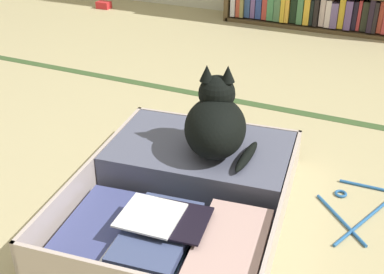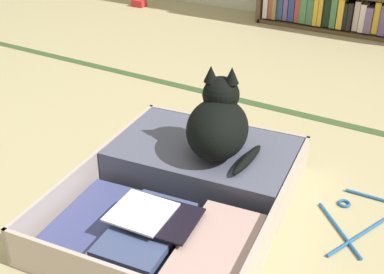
{
  "view_description": "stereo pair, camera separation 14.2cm",
  "coord_description": "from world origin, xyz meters",
  "px_view_note": "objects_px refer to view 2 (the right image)",
  "views": [
    {
      "loc": [
        0.62,
        -1.01,
        0.96
      ],
      "look_at": [
        0.08,
        0.2,
        0.22
      ],
      "focal_mm": 46.0,
      "sensor_mm": 36.0,
      "label": 1
    },
    {
      "loc": [
        0.75,
        -0.94,
        0.96
      ],
      "look_at": [
        0.08,
        0.2,
        0.22
      ],
      "focal_mm": 46.0,
      "sensor_mm": 36.0,
      "label": 2
    }
  ],
  "objects_px": {
    "open_suitcase": "(189,186)",
    "small_red_pouch": "(139,3)",
    "clothes_hanger": "(367,217)",
    "black_cat": "(219,124)"
  },
  "relations": [
    {
      "from": "open_suitcase",
      "to": "small_red_pouch",
      "type": "bearing_deg",
      "value": 129.45
    },
    {
      "from": "black_cat",
      "to": "small_red_pouch",
      "type": "bearing_deg",
      "value": 132.04
    },
    {
      "from": "clothes_hanger",
      "to": "open_suitcase",
      "type": "bearing_deg",
      "value": -159.28
    },
    {
      "from": "clothes_hanger",
      "to": "small_red_pouch",
      "type": "height_order",
      "value": "small_red_pouch"
    },
    {
      "from": "black_cat",
      "to": "small_red_pouch",
      "type": "relative_size",
      "value": 3.13
    },
    {
      "from": "black_cat",
      "to": "clothes_hanger",
      "type": "height_order",
      "value": "black_cat"
    },
    {
      "from": "open_suitcase",
      "to": "small_red_pouch",
      "type": "distance_m",
      "value": 2.5
    },
    {
      "from": "open_suitcase",
      "to": "clothes_hanger",
      "type": "height_order",
      "value": "open_suitcase"
    },
    {
      "from": "open_suitcase",
      "to": "black_cat",
      "type": "xyz_separation_m",
      "value": [
        0.03,
        0.13,
        0.17
      ]
    },
    {
      "from": "clothes_hanger",
      "to": "small_red_pouch",
      "type": "relative_size",
      "value": 4.37
    }
  ]
}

